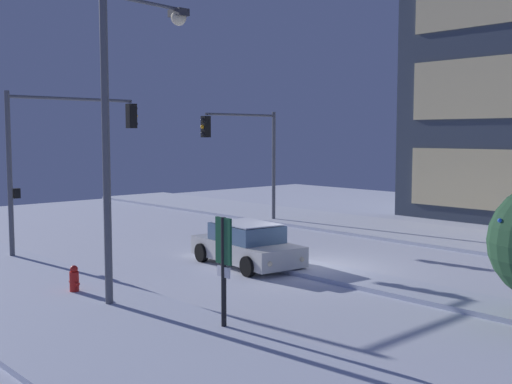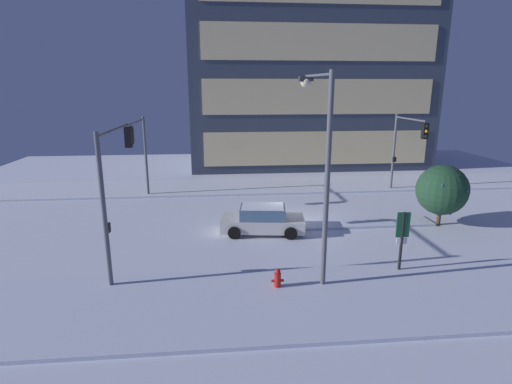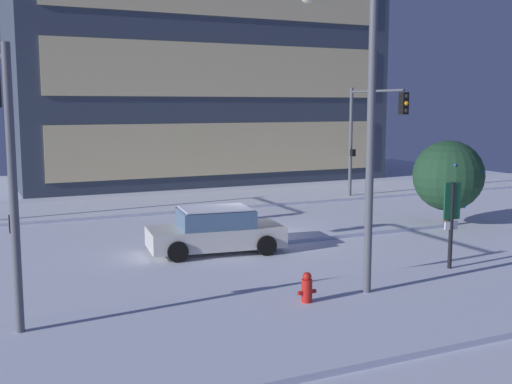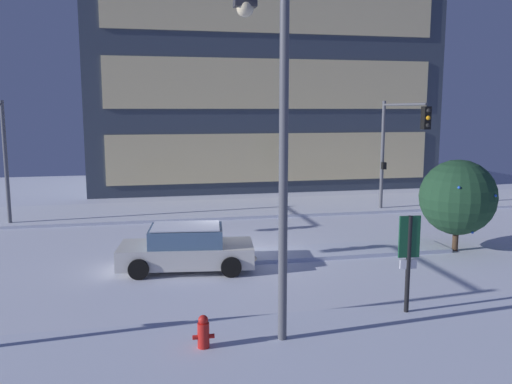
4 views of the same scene
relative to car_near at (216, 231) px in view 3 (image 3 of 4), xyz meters
The scene contains 11 objects.
ground 2.54m from the car_near, 36.95° to the left, with size 52.00×52.00×0.00m, color silver.
curb_strip_near 7.65m from the car_near, 75.21° to the right, with size 52.00×5.20×0.14m, color silver.
curb_strip_far 10.50m from the car_near, 79.30° to the left, with size 52.00×5.20×0.14m, color silver.
median_strip 5.48m from the car_near, ahead, with size 9.00×1.80×0.14m, color silver.
car_near is the anchor object (origin of this frame).
traffic_light_corner_far_right 13.17m from the car_near, 31.58° to the left, with size 0.32×4.63×5.72m.
traffic_light_corner_near_left 8.22m from the car_near, 152.28° to the right, with size 0.32×5.47×6.09m.
street_lamp_arched 7.35m from the car_near, 74.27° to the right, with size 0.73×2.88×8.18m.
fire_hydrant 6.36m from the car_near, 91.24° to the right, with size 0.48×0.26×0.88m.
parking_info_sign 7.52m from the car_near, 45.70° to the right, with size 0.55×0.12×2.66m.
decorated_tree_median 10.24m from the car_near, ahead, with size 2.82×2.88×3.46m.
Camera 3 is at (-9.43, -20.66, 4.85)m, focal length 44.41 mm.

